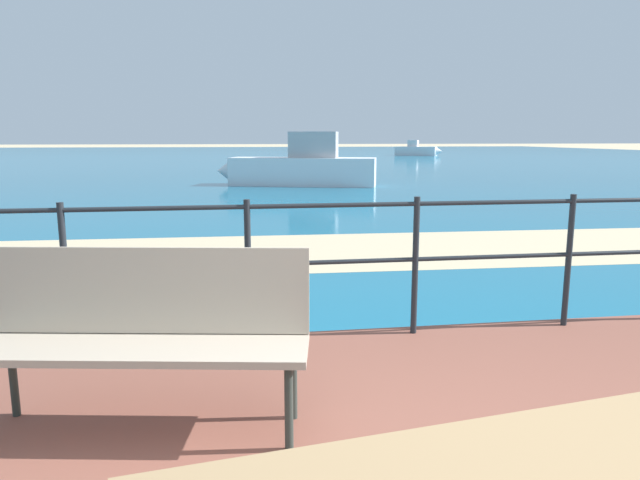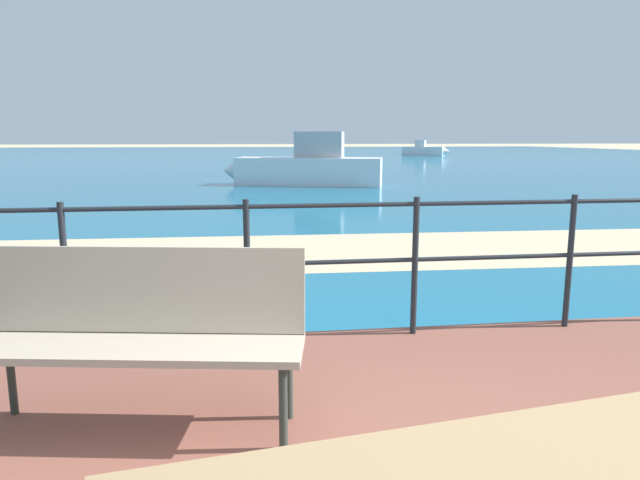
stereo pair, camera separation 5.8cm
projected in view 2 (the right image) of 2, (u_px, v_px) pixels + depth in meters
sea_water at (251, 158)px, 40.65m from camera, size 90.00×90.00×0.01m
beach_strip at (292, 252)px, 7.32m from camera, size 54.05×3.86×0.01m
park_bench at (141, 323)px, 2.75m from camera, size 1.62×0.67×0.87m
railing_fence at (333, 251)px, 3.94m from camera, size 5.94×0.04×0.99m
boat_near at (306, 168)px, 17.23m from camera, size 4.94×2.35×1.61m
boat_mid at (424, 150)px, 45.08m from camera, size 3.66×2.58×1.21m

